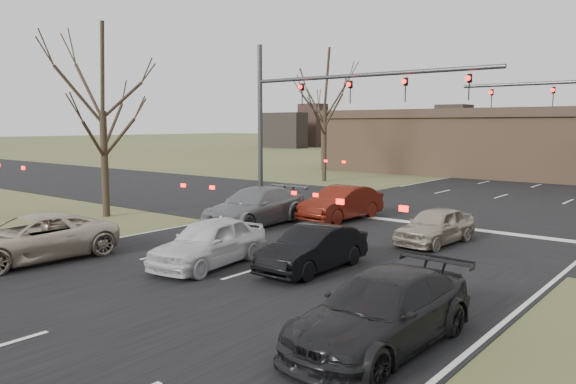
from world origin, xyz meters
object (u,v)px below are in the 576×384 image
car_black_hatch (313,249)px  car_silver_suv (31,239)px  car_red_ahead (341,203)px  car_white_sedan (209,242)px  car_charcoal_sedan (382,311)px  mast_arm_near (313,103)px  car_grey_ahead (255,207)px  car_silver_ahead (435,226)px

car_black_hatch → car_silver_suv: bearing=-149.2°
car_black_hatch → car_red_ahead: bearing=117.4°
car_white_sedan → car_charcoal_sedan: (6.87, -2.13, -0.02)m
car_white_sedan → car_silver_suv: bearing=-154.6°
car_white_sedan → car_charcoal_sedan: car_white_sedan is taller
mast_arm_near → car_black_hatch: (6.49, -8.77, -4.44)m
mast_arm_near → car_silver_suv: 13.92m
car_charcoal_sedan → car_grey_ahead: bearing=144.5°
car_grey_ahead → car_silver_suv: bearing=-101.2°
mast_arm_near → car_silver_ahead: bearing=-23.1°
mast_arm_near → car_red_ahead: size_ratio=2.76×
car_white_sedan → car_grey_ahead: size_ratio=0.78×
car_black_hatch → car_grey_ahead: 7.43m
mast_arm_near → car_red_ahead: bearing=-26.8°
car_white_sedan → car_red_ahead: 9.08m
car_charcoal_sedan → car_silver_ahead: (-3.04, 9.09, -0.05)m
car_black_hatch → car_charcoal_sedan: bearing=-41.2°
car_silver_suv → mast_arm_near: bearing=89.6°
car_black_hatch → car_silver_ahead: bearing=77.3°
car_white_sedan → car_black_hatch: bearing=20.8°
car_grey_ahead → car_silver_ahead: car_grey_ahead is taller
car_white_sedan → car_grey_ahead: 6.67m
car_red_ahead → car_silver_suv: bearing=-102.7°
car_silver_suv → car_silver_ahead: car_silver_suv is taller
car_charcoal_sedan → car_red_ahead: size_ratio=1.06×
car_silver_suv → car_red_ahead: 12.37m
car_charcoal_sedan → car_red_ahead: bearing=128.5°
car_black_hatch → car_red_ahead: car_red_ahead is taller
mast_arm_near → car_grey_ahead: size_ratio=2.31×
car_black_hatch → car_grey_ahead: bearing=144.1°
car_red_ahead → car_silver_ahead: 5.58m
car_silver_suv → car_white_sedan: (4.55, 2.98, 0.01)m
mast_arm_near → car_white_sedan: (3.82, -10.22, -4.38)m
car_black_hatch → car_grey_ahead: (-6.07, 4.28, 0.13)m
mast_arm_near → car_grey_ahead: mast_arm_near is taller
car_white_sedan → car_red_ahead: car_red_ahead is taller
car_white_sedan → car_silver_ahead: (3.83, 6.95, -0.07)m
car_silver_suv → car_charcoal_sedan: bearing=7.0°
mast_arm_near → car_silver_suv: bearing=-93.2°
car_white_sedan → car_silver_ahead: size_ratio=1.10×
car_black_hatch → car_grey_ahead: car_grey_ahead is taller
car_grey_ahead → car_silver_ahead: (7.24, 1.22, -0.13)m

